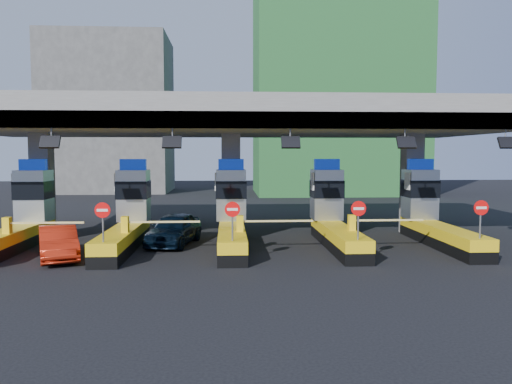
{
  "coord_description": "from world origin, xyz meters",
  "views": [
    {
      "loc": [
        -0.19,
        -24.01,
        4.39
      ],
      "look_at": [
        1.19,
        0.0,
        2.58
      ],
      "focal_mm": 35.0,
      "sensor_mm": 36.0,
      "label": 1
    }
  ],
  "objects": [
    {
      "name": "toll_lane_center",
      "position": [
        0.0,
        0.28,
        1.4
      ],
      "size": [
        4.43,
        8.0,
        4.16
      ],
      "color": "black",
      "rests_on": "ground"
    },
    {
      "name": "toll_lane_far_left",
      "position": [
        -10.0,
        0.28,
        1.4
      ],
      "size": [
        4.43,
        8.0,
        4.16
      ],
      "color": "black",
      "rests_on": "ground"
    },
    {
      "name": "ground",
      "position": [
        0.0,
        0.0,
        0.0
      ],
      "size": [
        120.0,
        120.0,
        0.0
      ],
      "primitive_type": "plane",
      "color": "black",
      "rests_on": "ground"
    },
    {
      "name": "red_car",
      "position": [
        -7.31,
        -2.83,
        0.69
      ],
      "size": [
        2.87,
        4.42,
        1.38
      ],
      "primitive_type": "imported",
      "rotation": [
        0.0,
        0.0,
        0.37
      ],
      "color": "#B2210D",
      "rests_on": "ground"
    },
    {
      "name": "bg_building_scaffold",
      "position": [
        12.0,
        32.0,
        14.0
      ],
      "size": [
        18.0,
        12.0,
        28.0
      ],
      "primitive_type": "cube",
      "color": "#1E5926",
      "rests_on": "ground"
    },
    {
      "name": "bg_building_concrete",
      "position": [
        -14.0,
        36.0,
        9.0
      ],
      "size": [
        14.0,
        10.0,
        18.0
      ],
      "primitive_type": "cube",
      "color": "#4C4C49",
      "rests_on": "ground"
    },
    {
      "name": "toll_lane_right",
      "position": [
        5.0,
        0.28,
        1.4
      ],
      "size": [
        4.43,
        8.0,
        4.16
      ],
      "color": "black",
      "rests_on": "ground"
    },
    {
      "name": "van",
      "position": [
        -2.79,
        0.25,
        0.77
      ],
      "size": [
        2.76,
        4.82,
        1.55
      ],
      "primitive_type": "imported",
      "rotation": [
        0.0,
        0.0,
        -0.22
      ],
      "color": "black",
      "rests_on": "ground"
    },
    {
      "name": "toll_canopy",
      "position": [
        0.0,
        2.87,
        6.13
      ],
      "size": [
        28.0,
        12.09,
        7.0
      ],
      "color": "slate",
      "rests_on": "ground"
    },
    {
      "name": "toll_lane_left",
      "position": [
        -5.0,
        0.28,
        1.4
      ],
      "size": [
        4.43,
        8.0,
        4.16
      ],
      "color": "black",
      "rests_on": "ground"
    },
    {
      "name": "toll_lane_far_right",
      "position": [
        10.0,
        0.28,
        1.4
      ],
      "size": [
        4.43,
        8.0,
        4.16
      ],
      "color": "black",
      "rests_on": "ground"
    }
  ]
}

